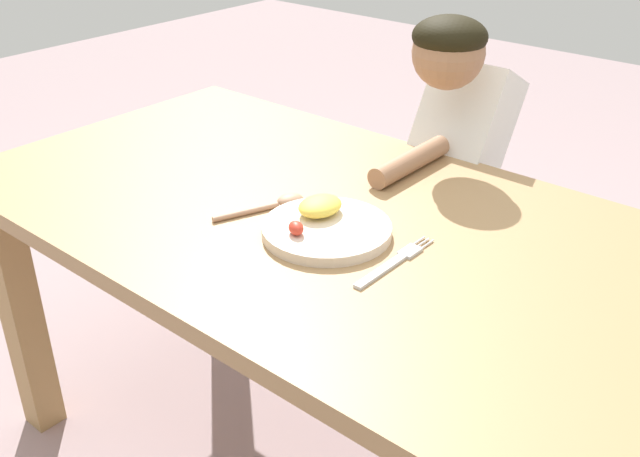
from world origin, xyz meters
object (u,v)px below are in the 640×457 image
(fork, at_px, (394,262))
(spoon, at_px, (278,203))
(plate, at_px, (325,226))
(person, at_px, (457,202))

(fork, distance_m, spoon, 0.30)
(plate, xyz_separation_m, fork, (0.16, -0.01, -0.01))
(plate, bearing_deg, person, 93.99)
(person, bearing_deg, fork, 109.40)
(spoon, bearing_deg, person, 11.22)
(plate, xyz_separation_m, person, (-0.04, 0.55, -0.17))
(fork, bearing_deg, plate, 86.77)
(plate, bearing_deg, fork, -3.24)
(plate, relative_size, fork, 1.12)
(plate, xyz_separation_m, spoon, (-0.14, 0.02, -0.01))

